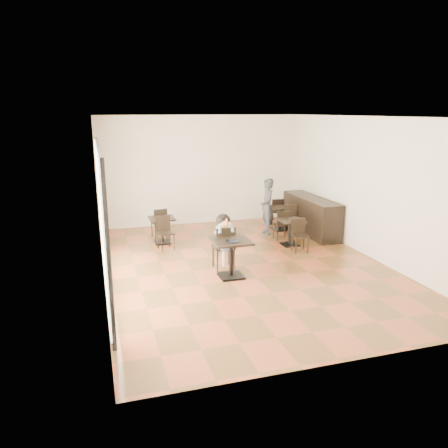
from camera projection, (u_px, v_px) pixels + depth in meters
name	position (u px, v px, depth m)	size (l,w,h in m)	color
floor	(245.00, 266.00, 9.64)	(6.00, 8.00, 0.01)	brown
ceiling	(246.00, 117.00, 8.83)	(6.00, 8.00, 0.01)	white
wall_back	(201.00, 170.00, 12.94)	(6.00, 0.01, 3.20)	white
wall_front	(351.00, 251.00, 5.53)	(6.00, 0.01, 3.20)	white
wall_left	(99.00, 203.00, 8.40)	(0.01, 8.00, 3.20)	white
wall_right	(368.00, 187.00, 10.07)	(0.01, 8.00, 3.20)	white
storefront_window	(102.00, 219.00, 7.99)	(0.04, 4.50, 2.60)	white
child_table	(231.00, 259.00, 8.89)	(0.75, 0.75, 0.79)	black
child_chair	(223.00, 247.00, 9.38)	(0.43, 0.43, 0.95)	black
child	(223.00, 242.00, 9.35)	(0.43, 0.60, 1.19)	gray
plate	(233.00, 241.00, 8.69)	(0.27, 0.27, 0.02)	black
pizza_slice	(226.00, 224.00, 9.06)	(0.28, 0.21, 0.06)	tan
adult_patron	(267.00, 207.00, 11.92)	(0.56, 0.37, 1.54)	#35363A
cafe_table_mid	(290.00, 232.00, 11.03)	(0.63, 0.63, 0.66)	black
cafe_table_left	(162.00, 230.00, 11.21)	(0.63, 0.63, 0.67)	black
cafe_table_back	(281.00, 218.00, 12.46)	(0.64, 0.64, 0.67)	black
chair_mid_a	(281.00, 225.00, 11.52)	(0.36, 0.36, 0.80)	black
chair_mid_b	(300.00, 236.00, 10.50)	(0.36, 0.36, 0.80)	black
chair_left_a	(159.00, 223.00, 11.70)	(0.36, 0.36, 0.80)	black
chair_left_b	(166.00, 233.00, 10.68)	(0.36, 0.36, 0.80)	black
chair_back_a	(276.00, 211.00, 12.98)	(0.36, 0.36, 0.81)	black
chair_back_b	(292.00, 220.00, 11.96)	(0.36, 0.36, 0.81)	black
service_counter	(311.00, 215.00, 12.10)	(0.60, 2.40, 1.00)	black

